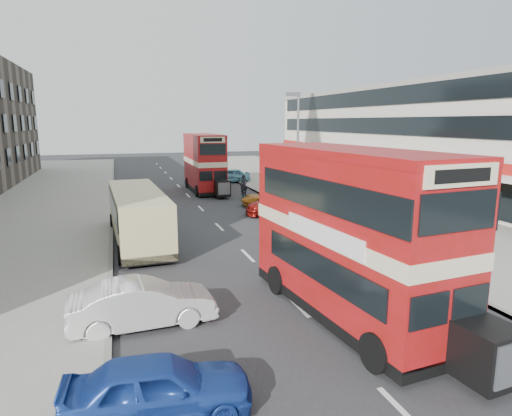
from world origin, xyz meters
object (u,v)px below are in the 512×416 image
object	(u,v)px
coach	(138,214)
car_right_a	(283,204)
car_left_near	(158,387)
car_right_c	(229,176)
cyclist	(244,191)
bus_second	(204,163)
pedestrian_near	(331,201)
street_lamp	(297,141)
car_left_front	(143,304)
car_right_b	(269,198)
bus_main	(351,234)

from	to	relation	value
coach	car_right_a	xyz separation A→B (m)	(9.59, 4.10, -0.73)
car_left_near	car_right_a	bearing A→B (deg)	-24.13
car_left_near	car_right_c	distance (m)	36.77
coach	cyclist	world-z (taller)	coach
bus_second	car_right_a	distance (m)	12.27
pedestrian_near	car_right_c	bearing A→B (deg)	-116.16
street_lamp	car_right_a	xyz separation A→B (m)	(-1.64, -1.83, -4.04)
car_left_front	car_right_b	xyz separation A→B (m)	(10.14, 17.65, -0.14)
street_lamp	pedestrian_near	distance (m)	4.88
car_right_a	pedestrian_near	xyz separation A→B (m)	(3.15, -0.77, 0.20)
car_right_c	pedestrian_near	distance (m)	17.63
bus_second	car_right_a	world-z (taller)	bus_second
bus_main	pedestrian_near	size ratio (longest dim) A/B	5.99
car_left_front	car_right_c	world-z (taller)	car_right_c
car_left_near	car_right_b	world-z (taller)	car_left_near
car_right_a	car_right_b	xyz separation A→B (m)	(0.18, 3.48, -0.16)
car_right_a	car_left_front	bearing A→B (deg)	-28.15
street_lamp	car_right_c	world-z (taller)	street_lamp
car_right_c	bus_second	bearing A→B (deg)	-30.05
bus_main	car_right_b	bearing A→B (deg)	-107.30
car_left_near	car_left_front	xyz separation A→B (m)	(-0.05, 4.47, 0.05)
cyclist	coach	bearing A→B (deg)	-123.71
car_left_front	car_right_a	bearing A→B (deg)	-38.59
bus_main	car_right_c	size ratio (longest dim) A/B	2.23
pedestrian_near	car_right_b	bearing A→B (deg)	-90.17
street_lamp	car_left_near	xyz separation A→B (m)	(-11.55, -20.47, -4.11)
car_right_a	bus_second	bearing A→B (deg)	-158.45
car_left_near	pedestrian_near	bearing A→B (deg)	-32.28
car_left_near	cyclist	xyz separation A→B (m)	(9.02, 25.19, -0.02)
car_left_front	pedestrian_near	distance (m)	18.74
street_lamp	car_right_c	xyz separation A→B (m)	(-1.23, 14.82, -4.06)
bus_main	bus_second	xyz separation A→B (m)	(0.60, 27.16, -0.15)
pedestrian_near	bus_main	bearing A→B (deg)	30.00
car_right_c	pedestrian_near	world-z (taller)	pedestrian_near
bus_second	coach	size ratio (longest dim) A/B	0.93
car_left_near	car_right_c	size ratio (longest dim) A/B	0.93
pedestrian_near	bus_second	bearing A→B (deg)	-98.69
cyclist	street_lamp	bearing A→B (deg)	-56.30
bus_main	car_left_front	world-z (taller)	bus_main
car_right_a	pedestrian_near	distance (m)	3.25
car_left_near	bus_main	bearing A→B (deg)	-58.83
car_left_front	car_right_a	xyz separation A→B (m)	(9.95, 14.17, 0.02)
coach	car_left_front	bearing A→B (deg)	-95.06
coach	car_left_near	xyz separation A→B (m)	(-0.32, -14.54, -0.80)
car_right_b	car_right_c	xyz separation A→B (m)	(0.23, 13.17, 0.14)
car_left_front	car_right_b	distance (m)	20.36
bus_second	cyclist	bearing A→B (deg)	112.57
street_lamp	car_left_front	xyz separation A→B (m)	(-11.60, -16.00, -4.06)
bus_main	bus_second	distance (m)	27.16
coach	car_left_front	distance (m)	10.10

